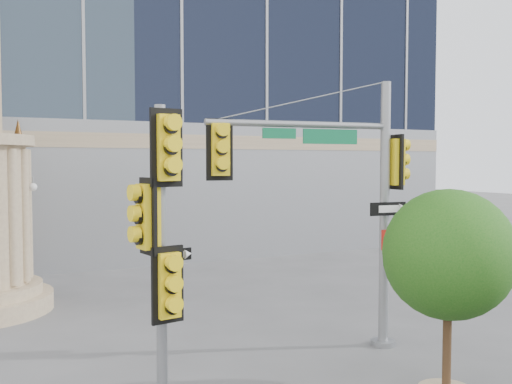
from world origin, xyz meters
name	(u,v)px	position (x,y,z in m)	size (l,w,h in m)	color
main_signal_pole	(343,184)	(1.67, 1.60, 3.83)	(4.78, 0.87, 6.19)	slate
secondary_signal_pole	(161,233)	(-2.95, 0.30, 3.12)	(0.96, 0.70, 5.32)	slate
street_tree	(450,260)	(2.05, -1.31, 2.53)	(2.47, 2.41, 3.84)	tan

